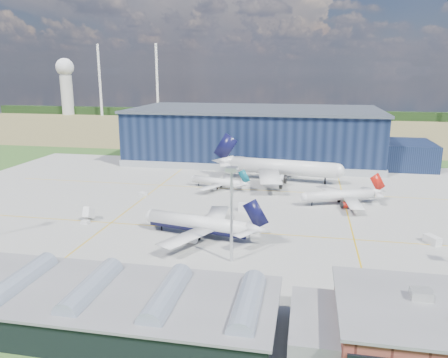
{
  "coord_description": "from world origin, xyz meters",
  "views": [
    {
      "loc": [
        26.47,
        -124.46,
        44.01
      ],
      "look_at": [
        -1.03,
        17.89,
        8.12
      ],
      "focal_mm": 35.0,
      "sensor_mm": 36.0,
      "label": 1
    }
  ],
  "objects_px": {
    "gse_cart_a": "(361,194)",
    "gse_van_a": "(248,207)",
    "gse_van_b": "(432,240)",
    "light_mast_center": "(232,199)",
    "airliner_widebody": "(282,159)",
    "hangar": "(260,137)",
    "airstair": "(89,216)",
    "airliner_regional": "(217,178)",
    "gse_cart_b": "(143,194)",
    "airliner_red": "(340,190)",
    "airliner_navy": "(198,215)"
  },
  "relations": [
    {
      "from": "hangar",
      "to": "airliner_navy",
      "type": "distance_m",
      "value": 110.65
    },
    {
      "from": "light_mast_center",
      "to": "airliner_red",
      "type": "distance_m",
      "value": 59.94
    },
    {
      "from": "airliner_red",
      "to": "airliner_widebody",
      "type": "relative_size",
      "value": 0.56
    },
    {
      "from": "airliner_regional",
      "to": "airstair",
      "type": "xyz_separation_m",
      "value": [
        -30.25,
        -44.06,
        -2.66
      ]
    },
    {
      "from": "gse_cart_a",
      "to": "gse_van_b",
      "type": "relative_size",
      "value": 0.62
    },
    {
      "from": "gse_cart_a",
      "to": "gse_van_a",
      "type": "bearing_deg",
      "value": -150.47
    },
    {
      "from": "airliner_widebody",
      "to": "airliner_regional",
      "type": "xyz_separation_m",
      "value": [
        -23.79,
        -16.55,
        -4.89
      ]
    },
    {
      "from": "light_mast_center",
      "to": "gse_van_b",
      "type": "bearing_deg",
      "value": 22.82
    },
    {
      "from": "hangar",
      "to": "gse_cart_b",
      "type": "height_order",
      "value": "hangar"
    },
    {
      "from": "gse_van_b",
      "to": "airstair",
      "type": "xyz_separation_m",
      "value": [
        -97.06,
        -0.39,
        0.47
      ]
    },
    {
      "from": "airliner_red",
      "to": "gse_cart_a",
      "type": "height_order",
      "value": "airliner_red"
    },
    {
      "from": "gse_van_b",
      "to": "gse_cart_b",
      "type": "bearing_deg",
      "value": 134.43
    },
    {
      "from": "gse_van_a",
      "to": "airstair",
      "type": "height_order",
      "value": "airstair"
    },
    {
      "from": "airliner_red",
      "to": "gse_van_b",
      "type": "height_order",
      "value": "airliner_red"
    },
    {
      "from": "hangar",
      "to": "gse_cart_b",
      "type": "bearing_deg",
      "value": -114.32
    },
    {
      "from": "airliner_navy",
      "to": "airstair",
      "type": "bearing_deg",
      "value": 2.01
    },
    {
      "from": "gse_van_a",
      "to": "gse_cart_b",
      "type": "bearing_deg",
      "value": 77.3
    },
    {
      "from": "airliner_widebody",
      "to": "gse_cart_a",
      "type": "xyz_separation_m",
      "value": [
        29.85,
        -16.17,
        -8.47
      ]
    },
    {
      "from": "airliner_regional",
      "to": "airstair",
      "type": "relative_size",
      "value": 5.33
    },
    {
      "from": "hangar",
      "to": "gse_cart_a",
      "type": "bearing_deg",
      "value": -53.76
    },
    {
      "from": "airliner_widebody",
      "to": "gse_cart_a",
      "type": "bearing_deg",
      "value": -20.6
    },
    {
      "from": "airliner_navy",
      "to": "gse_cart_a",
      "type": "xyz_separation_m",
      "value": [
        48.29,
        50.64,
        -5.44
      ]
    },
    {
      "from": "airliner_navy",
      "to": "gse_cart_b",
      "type": "relative_size",
      "value": 12.31
    },
    {
      "from": "hangar",
      "to": "airliner_red",
      "type": "xyz_separation_m",
      "value": [
        35.15,
        -72.8,
        -6.55
      ]
    },
    {
      "from": "gse_van_b",
      "to": "light_mast_center",
      "type": "bearing_deg",
      "value": 174.55
    },
    {
      "from": "airliner_widebody",
      "to": "gse_cart_b",
      "type": "bearing_deg",
      "value": -138.63
    },
    {
      "from": "gse_van_b",
      "to": "gse_cart_b",
      "type": "xyz_separation_m",
      "value": [
        -91.11,
        28.37,
        -0.43
      ]
    },
    {
      "from": "airliner_navy",
      "to": "airliner_red",
      "type": "bearing_deg",
      "value": -124.62
    },
    {
      "from": "hangar",
      "to": "gse_van_a",
      "type": "xyz_separation_m",
      "value": [
        5.71,
        -85.89,
        -10.33
      ]
    },
    {
      "from": "airliner_regional",
      "to": "gse_cart_b",
      "type": "relative_size",
      "value": 8.53
    },
    {
      "from": "gse_cart_a",
      "to": "gse_van_b",
      "type": "height_order",
      "value": "gse_van_b"
    },
    {
      "from": "light_mast_center",
      "to": "gse_cart_a",
      "type": "distance_m",
      "value": 76.08
    },
    {
      "from": "airliner_red",
      "to": "gse_cart_b",
      "type": "relative_size",
      "value": 10.26
    },
    {
      "from": "airliner_red",
      "to": "gse_cart_b",
      "type": "xyz_separation_m",
      "value": [
        -69.26,
        -2.67,
        -4.41
      ]
    },
    {
      "from": "light_mast_center",
      "to": "airliner_widebody",
      "type": "xyz_separation_m",
      "value": [
        6.79,
        81.19,
        -6.33
      ]
    },
    {
      "from": "airliner_regional",
      "to": "airstair",
      "type": "distance_m",
      "value": 53.51
    },
    {
      "from": "airliner_widebody",
      "to": "gse_van_b",
      "type": "distance_m",
      "value": 74.45
    },
    {
      "from": "airliner_navy",
      "to": "gse_van_a",
      "type": "height_order",
      "value": "airliner_navy"
    },
    {
      "from": "hangar",
      "to": "gse_van_b",
      "type": "bearing_deg",
      "value": -61.24
    },
    {
      "from": "hangar",
      "to": "airstair",
      "type": "distance_m",
      "value": 112.12
    },
    {
      "from": "gse_cart_a",
      "to": "gse_cart_b",
      "type": "xyz_separation_m",
      "value": [
        -77.94,
        -15.69,
        0.02
      ]
    },
    {
      "from": "gse_van_b",
      "to": "airliner_navy",
      "type": "bearing_deg",
      "value": 157.84
    },
    {
      "from": "airliner_red",
      "to": "gse_cart_a",
      "type": "distance_m",
      "value": 16.26
    },
    {
      "from": "airliner_widebody",
      "to": "gse_van_a",
      "type": "height_order",
      "value": "airliner_widebody"
    },
    {
      "from": "light_mast_center",
      "to": "airliner_navy",
      "type": "distance_m",
      "value": 20.74
    },
    {
      "from": "airliner_red",
      "to": "gse_cart_a",
      "type": "relative_size",
      "value": 10.62
    },
    {
      "from": "gse_van_a",
      "to": "airstair",
      "type": "bearing_deg",
      "value": 113.81
    },
    {
      "from": "hangar",
      "to": "airliner_regional",
      "type": "xyz_separation_m",
      "value": [
        -9.81,
        -60.17,
        -7.4
      ]
    },
    {
      "from": "light_mast_center",
      "to": "airliner_widebody",
      "type": "relative_size",
      "value": 0.41
    },
    {
      "from": "gse_cart_a",
      "to": "gse_van_b",
      "type": "bearing_deg",
      "value": -78.24
    }
  ]
}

